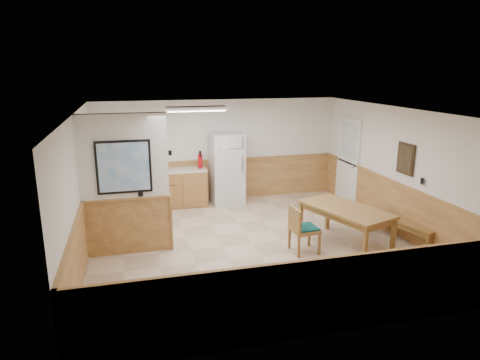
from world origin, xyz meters
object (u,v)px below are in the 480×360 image
object	(u,v)px
dining_table	(345,212)
soap_bottle	(132,167)
fire_extinguisher	(200,161)
refrigerator	(227,169)
dining_bench	(401,224)
dining_chair	(300,226)

from	to	relation	value
dining_table	soap_bottle	distance (m)	4.95
dining_table	fire_extinguisher	world-z (taller)	fire_extinguisher
dining_table	fire_extinguisher	size ratio (longest dim) A/B	4.47
refrigerator	dining_table	world-z (taller)	refrigerator
refrigerator	dining_bench	world-z (taller)	refrigerator
dining_table	dining_bench	distance (m)	1.21
fire_extinguisher	dining_chair	bearing A→B (deg)	-65.64
refrigerator	dining_table	xyz separation A→B (m)	(1.52, -3.16, -0.21)
dining_bench	soap_bottle	world-z (taller)	soap_bottle
dining_table	soap_bottle	size ratio (longest dim) A/B	7.60
dining_table	fire_extinguisher	distance (m)	3.88
dining_table	dining_chair	world-z (taller)	dining_chair
refrigerator	dining_chair	xyz separation A→B (m)	(0.61, -3.22, -0.37)
dining_table	dining_bench	bearing A→B (deg)	-21.78
dining_table	dining_bench	size ratio (longest dim) A/B	1.21
fire_extinguisher	soap_bottle	world-z (taller)	fire_extinguisher
fire_extinguisher	dining_bench	bearing A→B (deg)	-40.98
fire_extinguisher	soap_bottle	size ratio (longest dim) A/B	1.70
dining_bench	fire_extinguisher	xyz separation A→B (m)	(-3.32, 3.25, 0.75)
refrigerator	soap_bottle	bearing A→B (deg)	175.97
dining_table	dining_bench	world-z (taller)	dining_table
refrigerator	dining_chair	size ratio (longest dim) A/B	2.04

